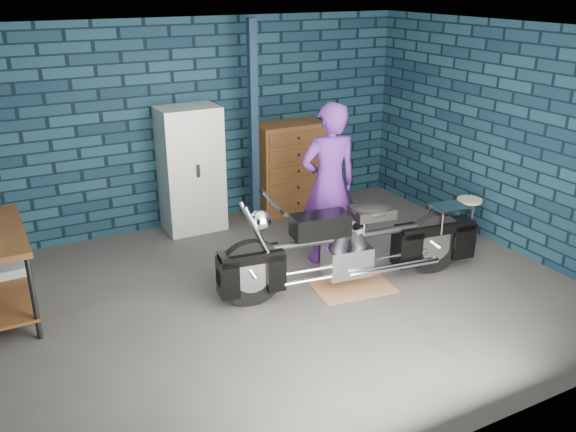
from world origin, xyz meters
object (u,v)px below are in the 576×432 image
at_px(tool_chest, 289,168).
at_px(locker, 191,170).
at_px(shop_stool, 467,220).
at_px(person, 329,184).
at_px(storage_bin, 1,280).
at_px(motorcycle, 353,239).

bearing_deg(tool_chest, locker, 180.00).
bearing_deg(shop_stool, locker, 145.41).
bearing_deg(tool_chest, person, -102.75).
bearing_deg(locker, tool_chest, 0.00).
distance_m(storage_bin, locker, 2.63).
height_order(locker, tool_chest, locker).
bearing_deg(motorcycle, tool_chest, 86.07).
bearing_deg(shop_stool, motorcycle, -169.91).
relative_size(storage_bin, shop_stool, 0.89).
xyz_separation_m(storage_bin, tool_chest, (3.88, 0.76, 0.48)).
distance_m(motorcycle, shop_stool, 2.04).
relative_size(person, tool_chest, 1.48).
distance_m(person, storage_bin, 3.71).
height_order(person, tool_chest, person).
height_order(storage_bin, tool_chest, tool_chest).
xyz_separation_m(locker, shop_stool, (2.94, -2.02, -0.54)).
relative_size(person, shop_stool, 3.37).
height_order(tool_chest, shop_stool, tool_chest).
height_order(storage_bin, shop_stool, shop_stool).
relative_size(motorcycle, tool_chest, 1.98).
relative_size(person, locker, 1.15).
xyz_separation_m(person, shop_stool, (1.86, -0.35, -0.66)).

